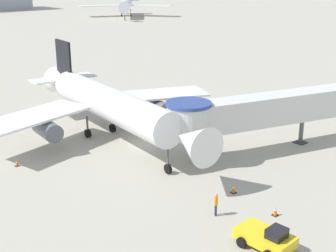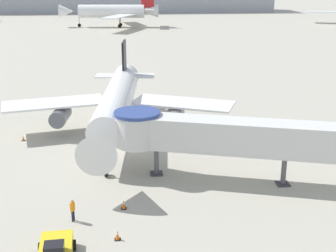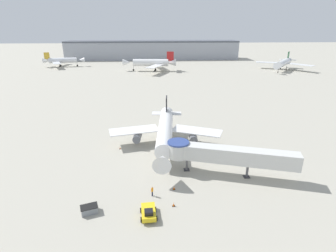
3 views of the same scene
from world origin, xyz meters
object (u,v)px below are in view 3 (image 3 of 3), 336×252
at_px(traffic_cone_apron_front, 174,204).
at_px(background_jet_red_tail, 152,63).
at_px(main_airplane, 165,131).
at_px(service_container_gray, 89,209).
at_px(jet_bridge, 222,154).
at_px(traffic_cone_near_nose, 174,188).
at_px(background_jet_gold_tail, 62,60).
at_px(background_jet_green_tail, 284,63).
at_px(ground_crew_marshaller, 152,191).
at_px(pushback_tug_yellow, 149,212).
at_px(traffic_cone_port_wing, 120,148).

height_order(traffic_cone_apron_front, background_jet_red_tail, background_jet_red_tail).
xyz_separation_m(main_airplane, service_container_gray, (-12.51, -21.92, -3.31)).
xyz_separation_m(jet_bridge, service_container_gray, (-22.33, -9.49, -3.58)).
bearing_deg(traffic_cone_near_nose, background_jet_gold_tail, 113.18).
height_order(jet_bridge, traffic_cone_near_nose, jet_bridge).
bearing_deg(background_jet_green_tail, service_container_gray, -87.64).
height_order(ground_crew_marshaller, background_jet_gold_tail, background_jet_gold_tail).
distance_m(main_airplane, pushback_tug_yellow, 23.88).
xyz_separation_m(main_airplane, background_jet_gold_tail, (-63.01, 131.66, 0.36)).
height_order(service_container_gray, ground_crew_marshaller, ground_crew_marshaller).
bearing_deg(traffic_cone_apron_front, jet_bridge, 42.30).
bearing_deg(pushback_tug_yellow, service_container_gray, 167.09).
bearing_deg(background_jet_red_tail, traffic_cone_port_wing, 1.08).
xyz_separation_m(traffic_cone_apron_front, background_jet_red_tail, (-2.35, 130.54, 4.76)).
bearing_deg(traffic_cone_near_nose, jet_bridge, 25.50).
distance_m(traffic_cone_near_nose, background_jet_green_tail, 146.67).
bearing_deg(traffic_cone_apron_front, service_container_gray, -176.91).
xyz_separation_m(traffic_cone_apron_front, background_jet_green_tail, (79.53, 127.85, 4.29)).
distance_m(main_airplane, traffic_cone_port_wing, 10.88).
relative_size(ground_crew_marshaller, background_jet_red_tail, 0.05).
distance_m(background_jet_red_tail, background_jet_gold_tail, 64.80).
height_order(pushback_tug_yellow, background_jet_gold_tail, background_jet_gold_tail).
xyz_separation_m(traffic_cone_apron_front, ground_crew_marshaller, (-3.27, 2.84, 0.68)).
height_order(traffic_cone_port_wing, background_jet_red_tail, background_jet_red_tail).
bearing_deg(jet_bridge, traffic_cone_port_wing, 165.72).
distance_m(service_container_gray, ground_crew_marshaller, 10.03).
height_order(jet_bridge, background_jet_red_tail, background_jet_red_tail).
xyz_separation_m(main_airplane, pushback_tug_yellow, (-3.71, -23.38, -3.13)).
bearing_deg(background_jet_gold_tail, pushback_tug_yellow, -164.99).
bearing_deg(traffic_cone_near_nose, pushback_tug_yellow, -123.28).
bearing_deg(ground_crew_marshaller, pushback_tug_yellow, -153.26).
bearing_deg(background_jet_red_tail, traffic_cone_near_nose, 6.55).
height_order(background_jet_green_tail, background_jet_gold_tail, background_jet_green_tail).
bearing_deg(ground_crew_marshaller, main_airplane, 23.75).
height_order(main_airplane, traffic_cone_apron_front, main_airplane).
height_order(pushback_tug_yellow, ground_crew_marshaller, ground_crew_marshaller).
bearing_deg(pushback_tug_yellow, traffic_cone_port_wing, 102.38).
bearing_deg(traffic_cone_apron_front, background_jet_red_tail, 91.03).
bearing_deg(ground_crew_marshaller, jet_bridge, -31.85).
height_order(pushback_tug_yellow, traffic_cone_port_wing, pushback_tug_yellow).
bearing_deg(jet_bridge, ground_crew_marshaller, -138.59).
bearing_deg(service_container_gray, traffic_cone_apron_front, 3.09).
distance_m(traffic_cone_near_nose, traffic_cone_apron_front, 4.42).
distance_m(traffic_cone_apron_front, ground_crew_marshaller, 4.38).
distance_m(jet_bridge, traffic_cone_apron_front, 13.64).
bearing_deg(service_container_gray, traffic_cone_near_nose, 21.23).
bearing_deg(main_airplane, background_jet_red_tail, 96.31).
distance_m(jet_bridge, ground_crew_marshaller, 14.61).
height_order(service_container_gray, traffic_cone_near_nose, service_container_gray).
bearing_deg(traffic_cone_apron_front, background_jet_gold_tail, 112.44).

